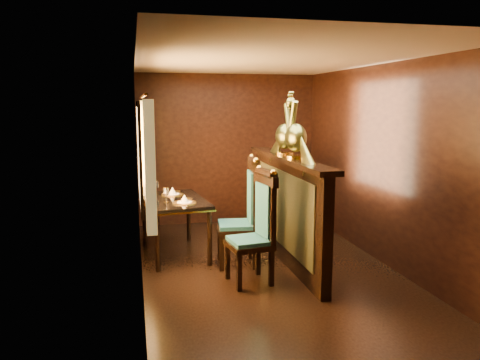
{
  "coord_description": "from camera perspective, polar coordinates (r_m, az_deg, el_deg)",
  "views": [
    {
      "loc": [
        -1.55,
        -5.22,
        2.01
      ],
      "look_at": [
        -0.27,
        0.36,
        1.07
      ],
      "focal_mm": 35.0,
      "sensor_mm": 36.0,
      "label": 1
    }
  ],
  "objects": [
    {
      "name": "ground",
      "position": [
        5.81,
        3.48,
        -10.97
      ],
      "size": [
        5.0,
        5.0,
        0.0
      ],
      "primitive_type": "plane",
      "color": "black",
      "rests_on": "ground"
    },
    {
      "name": "room_shell",
      "position": [
        5.46,
        2.72,
        4.79
      ],
      "size": [
        3.04,
        5.04,
        2.52
      ],
      "color": "black",
      "rests_on": "ground"
    },
    {
      "name": "partition",
      "position": [
        5.97,
        5.69,
        -3.29
      ],
      "size": [
        0.26,
        2.7,
        1.36
      ],
      "color": "black",
      "rests_on": "ground"
    },
    {
      "name": "dining_table",
      "position": [
        6.26,
        -8.07,
        -2.92
      ],
      "size": [
        0.92,
        1.38,
        0.97
      ],
      "rotation": [
        0.0,
        0.0,
        0.11
      ],
      "color": "black",
      "rests_on": "ground"
    },
    {
      "name": "chair_left",
      "position": [
        5.28,
        2.35,
        -5.26
      ],
      "size": [
        0.53,
        0.55,
        1.31
      ],
      "rotation": [
        0.0,
        0.0,
        0.14
      ],
      "color": "black",
      "rests_on": "ground"
    },
    {
      "name": "chair_right",
      "position": [
        5.82,
        0.82,
        -3.52
      ],
      "size": [
        0.55,
        0.57,
        1.38
      ],
      "rotation": [
        0.0,
        0.0,
        -0.11
      ],
      "color": "black",
      "rests_on": "ground"
    },
    {
      "name": "peacock_left",
      "position": [
        5.57,
        6.86,
        6.64
      ],
      "size": [
        0.25,
        0.67,
        0.8
      ],
      "primitive_type": null,
      "color": "#1C5431",
      "rests_on": "partition"
    },
    {
      "name": "peacock_right",
      "position": [
        5.95,
        5.51,
        6.67
      ],
      "size": [
        0.24,
        0.64,
        0.76
      ],
      "primitive_type": null,
      "color": "#1C5431",
      "rests_on": "partition"
    }
  ]
}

